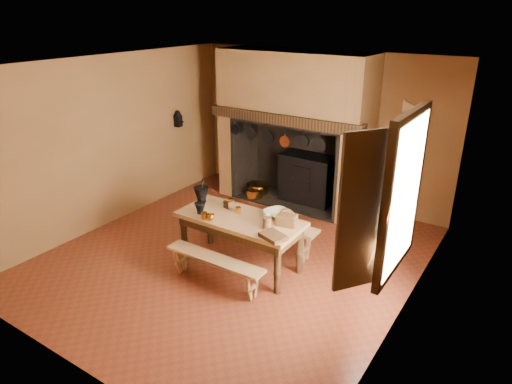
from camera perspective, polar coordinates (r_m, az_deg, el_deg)
floor at (r=6.95m, az=-2.72°, el=-8.00°), size 5.50×5.50×0.00m
ceiling at (r=6.05m, az=-3.21°, el=15.59°), size 5.50×5.50×0.00m
back_wall at (r=8.64m, az=7.95°, el=7.97°), size 5.00×0.02×2.80m
wall_left at (r=8.03m, az=-17.60°, el=6.06°), size 0.02×5.50×2.80m
wall_right at (r=5.38m, az=19.17°, el=-2.02°), size 0.02×5.50×2.80m
wall_front at (r=4.63m, az=-23.52°, el=-6.69°), size 5.00×0.02×2.80m
chimney_breast at (r=8.30m, az=4.86°, el=10.44°), size 2.95×0.96×2.80m
iron_range at (r=8.67m, az=6.51°, el=1.74°), size 1.12×0.55×1.60m
hearth_pans at (r=9.09m, az=0.09°, el=0.25°), size 0.51×0.62×0.20m
hanging_pans at (r=8.00m, az=2.77°, el=6.71°), size 1.92×0.29×0.27m
onion_string at (r=7.43m, az=11.63°, el=4.81°), size 0.12×0.10×0.46m
herb_bunch at (r=7.35m, az=12.96°, el=4.93°), size 0.20×0.20×0.35m
window at (r=4.94m, az=16.69°, el=-0.07°), size 0.39×1.75×1.76m
wall_coffee_mill at (r=8.97m, az=-9.73°, el=9.16°), size 0.23×0.16×0.31m
work_table at (r=6.40m, az=-2.01°, el=-4.14°), size 1.79×0.79×0.77m
bench_front at (r=6.16m, az=-5.17°, el=-9.01°), size 1.48×0.26×0.42m
bench_back at (r=6.99m, az=0.97°, el=-4.30°), size 1.77×0.31×0.50m
mortar_large at (r=6.84m, az=-6.84°, el=-0.21°), size 0.23×0.23×0.39m
mortar_small at (r=6.47m, az=-7.01°, el=-1.94°), size 0.16×0.16×0.27m
coffee_grinder at (r=6.63m, az=-3.44°, el=-1.44°), size 0.16×0.13×0.17m
brass_mug_a at (r=6.31m, az=-6.48°, el=-2.96°), size 0.10×0.10×0.10m
brass_mug_b at (r=6.45m, az=-2.25°, el=-2.28°), size 0.09×0.09×0.09m
mixing_bowl at (r=6.36m, az=2.61°, el=-2.70°), size 0.44×0.44×0.08m
stoneware_crock at (r=6.03m, az=1.40°, el=-3.83°), size 0.15×0.15×0.15m
glass_jar at (r=6.16m, az=1.33°, el=-3.19°), size 0.09×0.09×0.15m
wicker_basket at (r=6.10m, az=3.87°, el=-3.46°), size 0.29×0.23×0.25m
wooden_tray at (r=5.78m, az=2.18°, el=-5.56°), size 0.39×0.33×0.06m
brass_cup at (r=6.27m, az=-5.70°, el=-3.16°), size 0.14×0.14×0.09m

